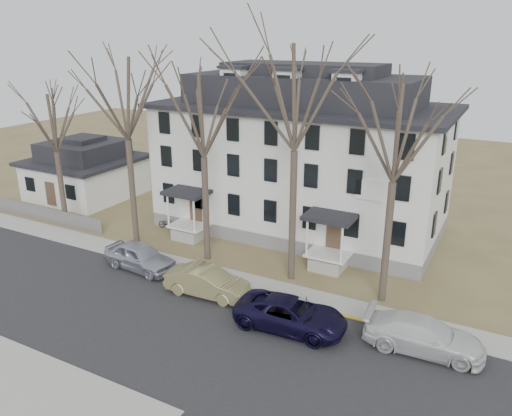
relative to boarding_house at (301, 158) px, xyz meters
The scene contains 17 objects.
ground 18.85m from the boarding_house, 83.64° to the right, with size 120.00×120.00×0.00m, color olive.
main_road 16.96m from the boarding_house, 82.85° to the right, with size 120.00×10.00×0.04m, color #27272A.
far_sidewalk 11.49m from the boarding_house, 78.64° to the right, with size 120.00×2.00×0.08m, color #A09F97.
yellow_curb 13.99m from the boarding_house, 57.18° to the right, with size 14.00×0.25×0.06m, color gold.
boarding_house is the anchor object (origin of this frame).
small_house 20.34m from the boarding_house, behind, with size 8.70×8.70×5.00m.
fence 21.48m from the boarding_house, 156.01° to the right, with size 14.00×0.06×1.20m, color gray.
tree_far_left 13.12m from the boarding_house, 137.82° to the right, with size 8.40×8.40×13.72m.
tree_mid_left 9.66m from the boarding_house, 110.20° to the right, with size 7.80×7.80×12.74m.
tree_center 10.39m from the boarding_house, 69.80° to the right, with size 9.00×9.00×14.70m.
tree_mid_right 12.51m from the boarding_house, 43.81° to the right, with size 7.80×7.80×12.74m.
tree_bungalow 18.17m from the boarding_house, 152.99° to the right, with size 6.60×6.60×10.78m.
car_silver 13.63m from the boarding_house, 116.78° to the right, with size 1.97×4.91×1.67m, color #A5AAB8.
car_tan 13.11m from the boarding_house, 91.35° to the right, with size 1.68×4.82×1.59m, color #898051.
car_navy 14.86m from the boarding_house, 68.36° to the right, with size 2.58×5.59×1.55m, color black.
car_white 17.11m from the boarding_house, 46.41° to the right, with size 2.21×5.44×1.58m, color silver.
bicycle_left 11.17m from the boarding_house, 148.03° to the right, with size 0.56×1.60×0.84m, color black.
Camera 1 is at (11.82, -15.01, 13.93)m, focal length 35.00 mm.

